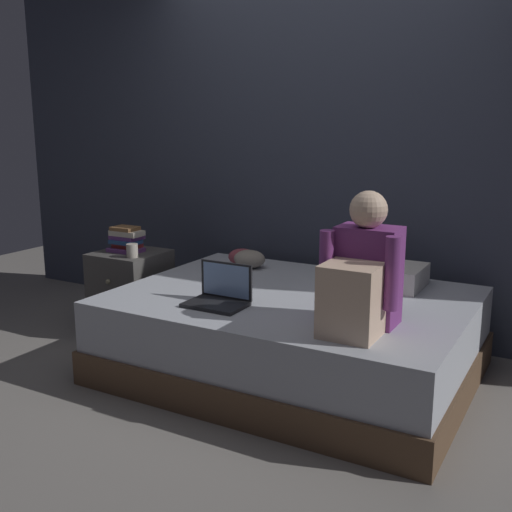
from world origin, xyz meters
name	(u,v)px	position (x,y,z in m)	size (l,w,h in m)	color
ground_plane	(237,384)	(0.00, 0.00, 0.00)	(8.00, 8.00, 0.00)	gray
wall_back	(326,136)	(0.00, 1.20, 1.35)	(5.60, 0.10, 2.70)	#383D4C
bed	(292,334)	(0.20, 0.30, 0.24)	(2.00, 1.50, 0.48)	brown
nightstand	(131,292)	(-1.10, 0.41, 0.29)	(0.44, 0.46, 0.57)	#474442
person_sitting	(362,277)	(0.73, -0.06, 0.73)	(0.39, 0.44, 0.66)	#75337A
laptop	(220,294)	(-0.06, -0.07, 0.53)	(0.32, 0.23, 0.22)	black
pillow	(376,274)	(0.54, 0.75, 0.54)	(0.56, 0.36, 0.13)	silver
book_stack	(126,240)	(-1.13, 0.41, 0.65)	(0.23, 0.17, 0.17)	#703D84
mug	(132,251)	(-0.97, 0.29, 0.62)	(0.08, 0.08, 0.09)	#BCB2A3
clothes_pile	(246,258)	(-0.38, 0.76, 0.54)	(0.29, 0.23, 0.12)	gray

